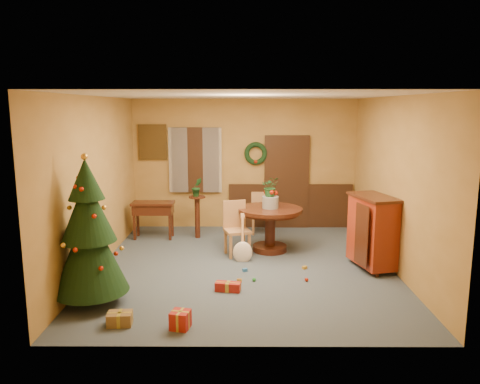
{
  "coord_description": "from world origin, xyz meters",
  "views": [
    {
      "loc": [
        -0.05,
        -7.72,
        2.72
      ],
      "look_at": [
        -0.09,
        0.4,
        1.24
      ],
      "focal_mm": 35.0,
      "sensor_mm": 36.0,
      "label": 1
    }
  ],
  "objects_px": {
    "chair_near": "(236,226)",
    "sideboard": "(372,230)",
    "dining_table": "(270,221)",
    "christmas_tree": "(89,234)",
    "writing_desk": "(153,211)"
  },
  "relations": [
    {
      "from": "sideboard",
      "to": "christmas_tree",
      "type": "bearing_deg",
      "value": -161.04
    },
    {
      "from": "chair_near",
      "to": "sideboard",
      "type": "height_order",
      "value": "sideboard"
    },
    {
      "from": "dining_table",
      "to": "sideboard",
      "type": "bearing_deg",
      "value": -30.48
    },
    {
      "from": "chair_near",
      "to": "writing_desk",
      "type": "xyz_separation_m",
      "value": [
        -1.74,
        1.08,
        0.04
      ]
    },
    {
      "from": "chair_near",
      "to": "writing_desk",
      "type": "bearing_deg",
      "value": 148.12
    },
    {
      "from": "dining_table",
      "to": "writing_desk",
      "type": "bearing_deg",
      "value": 159.78
    },
    {
      "from": "sideboard",
      "to": "chair_near",
      "type": "bearing_deg",
      "value": 161.42
    },
    {
      "from": "writing_desk",
      "to": "sideboard",
      "type": "bearing_deg",
      "value": -24.65
    },
    {
      "from": "christmas_tree",
      "to": "sideboard",
      "type": "relative_size",
      "value": 1.68
    },
    {
      "from": "dining_table",
      "to": "chair_near",
      "type": "distance_m",
      "value": 0.68
    },
    {
      "from": "dining_table",
      "to": "chair_near",
      "type": "relative_size",
      "value": 1.21
    },
    {
      "from": "christmas_tree",
      "to": "writing_desk",
      "type": "height_order",
      "value": "christmas_tree"
    },
    {
      "from": "dining_table",
      "to": "chair_near",
      "type": "xyz_separation_m",
      "value": [
        -0.65,
        -0.2,
        -0.05
      ]
    },
    {
      "from": "dining_table",
      "to": "christmas_tree",
      "type": "distance_m",
      "value": 3.63
    },
    {
      "from": "dining_table",
      "to": "christmas_tree",
      "type": "bearing_deg",
      "value": -136.9
    }
  ]
}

